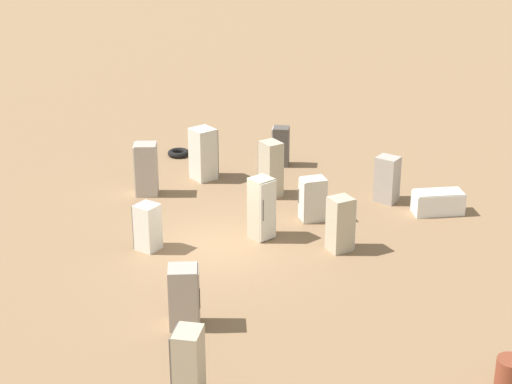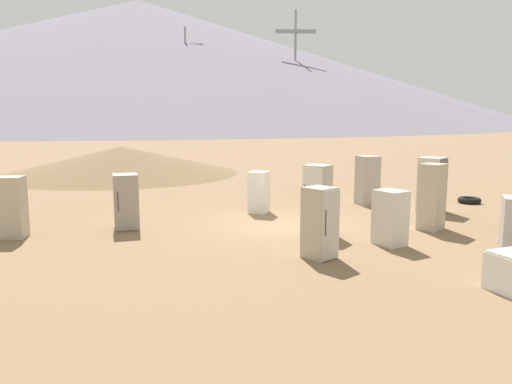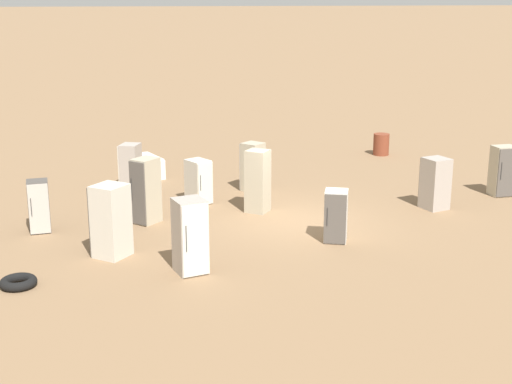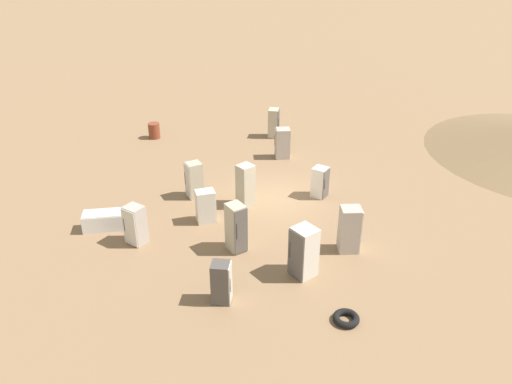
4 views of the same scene
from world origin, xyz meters
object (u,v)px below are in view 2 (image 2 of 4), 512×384
object	(u,v)px
discarded_fridge_4	(317,200)
discarded_fridge_10	(259,192)
discarded_fridge_0	(367,180)
discarded_fridge_3	(126,202)
discarded_fridge_8	(390,218)
power_pylon_0	(295,92)
power_pylon_1	(186,97)
discarded_fridge_1	(432,185)
scrap_tire	(469,200)
discarded_fridge_5	(432,197)
discarded_fridge_11	(320,223)
discarded_fridge_7	(11,207)

from	to	relation	value
discarded_fridge_4	discarded_fridge_10	bearing A→B (deg)	-27.06
discarded_fridge_0	discarded_fridge_10	distance (m)	4.36
discarded_fridge_3	discarded_fridge_10	distance (m)	4.62
discarded_fridge_4	discarded_fridge_8	xyz separation A→B (m)	(-1.63, 1.34, -0.26)
power_pylon_0	power_pylon_1	distance (m)	29.14
discarded_fridge_0	discarded_fridge_1	distance (m)	2.39
scrap_tire	discarded_fridge_5	bearing A→B (deg)	52.22
discarded_fridge_1	discarded_fridge_11	bearing A→B (deg)	-0.67
discarded_fridge_5	discarded_fridge_7	size ratio (longest dim) A/B	1.15
discarded_fridge_4	discarded_fridge_8	size ratio (longest dim) A/B	1.37
power_pylon_0	discarded_fridge_7	bearing A→B (deg)	78.64
discarded_fridge_8	discarded_fridge_10	xyz separation A→B (m)	(3.06, -4.50, 0.00)
discarded_fridge_3	power_pylon_0	bearing A→B (deg)	-114.25
power_pylon_1	discarded_fridge_8	bearing A→B (deg)	96.69
discarded_fridge_7	discarded_fridge_10	xyz separation A→B (m)	(-6.92, -3.15, -0.13)
power_pylon_0	discarded_fridge_10	bearing A→B (deg)	81.57
power_pylon_1	scrap_tire	world-z (taller)	power_pylon_1
scrap_tire	discarded_fridge_8	bearing A→B (deg)	49.36
discarded_fridge_8	power_pylon_0	bearing A→B (deg)	56.04
discarded_fridge_8	discarded_fridge_11	bearing A→B (deg)	-178.80
discarded_fridge_5	discarded_fridge_7	bearing A→B (deg)	-132.51
power_pylon_0	power_pylon_1	size ratio (longest dim) A/B	1.17
discarded_fridge_10	discarded_fridge_8	bearing A→B (deg)	-33.30
power_pylon_0	discarded_fridge_10	size ratio (longest dim) A/B	21.84
power_pylon_1	discarded_fridge_1	size ratio (longest dim) A/B	14.10
scrap_tire	discarded_fridge_10	bearing A→B (deg)	9.70
power_pylon_1	discarded_fridge_5	xyz separation A→B (m)	(-16.34, 122.34, -7.27)
discarded_fridge_11	scrap_tire	size ratio (longest dim) A/B	1.98
discarded_fridge_11	discarded_fridge_10	bearing A→B (deg)	-118.78
power_pylon_1	discarded_fridge_3	world-z (taller)	power_pylon_1
power_pylon_1	discarded_fridge_10	world-z (taller)	power_pylon_1
power_pylon_0	discarded_fridge_1	distance (m)	119.99
discarded_fridge_0	discarded_fridge_4	bearing A→B (deg)	-133.70
discarded_fridge_3	discarded_fridge_7	world-z (taller)	discarded_fridge_7
power_pylon_0	discarded_fridge_7	distance (m)	124.82
discarded_fridge_10	discarded_fridge_0	bearing A→B (deg)	40.78
power_pylon_1	discarded_fridge_0	xyz separation A→B (m)	(-15.62, 118.16, -7.32)
discarded_fridge_1	scrap_tire	world-z (taller)	discarded_fridge_1
discarded_fridge_5	scrap_tire	xyz separation A→B (m)	(-3.26, -4.20, -0.85)
discarded_fridge_3	discarded_fridge_5	xyz separation A→B (m)	(-8.88, 0.56, 0.15)
power_pylon_1	discarded_fridge_10	size ratio (longest dim) A/B	18.68
discarded_fridge_3	scrap_tire	world-z (taller)	discarded_fridge_3
discarded_fridge_4	discarded_fridge_5	xyz separation A→B (m)	(-3.43, -0.34, -0.01)
discarded_fridge_4	discarded_fridge_5	bearing A→B (deg)	-135.63
discarded_fridge_0	discarded_fridge_7	xyz separation A→B (m)	(11.05, 4.51, -0.07)
discarded_fridge_0	discarded_fridge_5	size ratio (longest dim) A/B	0.94
discarded_fridge_4	discarded_fridge_10	world-z (taller)	discarded_fridge_4
discarded_fridge_4	discarded_fridge_5	size ratio (longest dim) A/B	1.01
discarded_fridge_7	discarded_fridge_10	world-z (taller)	discarded_fridge_7
discarded_fridge_7	discarded_fridge_11	world-z (taller)	discarded_fridge_7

